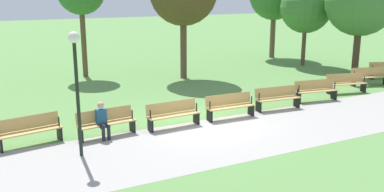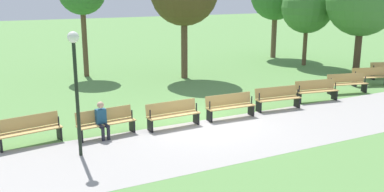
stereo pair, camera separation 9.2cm
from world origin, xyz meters
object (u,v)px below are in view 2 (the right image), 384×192
(tree_1, at_px, (362,1))
(lamp_post, at_px, (75,69))
(bench_1, at_px, (371,76))
(bench_4, at_px, (277,98))
(bench_2, at_px, (347,83))
(bench_6, at_px, (173,114))
(tree_2, at_px, (307,8))
(person_seated, at_px, (102,119))
(bench_8, at_px, (29,130))
(bench_5, at_px, (230,106))
(bench_7, at_px, (106,122))
(bench_3, at_px, (316,90))

(tree_1, xyz_separation_m, lamp_post, (17.16, 5.49, -1.52))
(lamp_post, bearing_deg, bench_1, -169.89)
(bench_4, distance_m, tree_1, 10.53)
(bench_2, bearing_deg, tree_1, -129.10)
(bench_6, bearing_deg, tree_2, -150.84)
(tree_1, distance_m, lamp_post, 18.08)
(person_seated, bearing_deg, tree_1, -170.63)
(bench_8, xyz_separation_m, tree_1, (-18.33, -3.86, 3.57))
(bench_5, height_order, bench_7, same)
(bench_2, height_order, lamp_post, lamp_post)
(bench_6, height_order, lamp_post, lamp_post)
(bench_2, xyz_separation_m, lamp_post, (12.79, 2.09, 2.05))
(bench_6, distance_m, bench_8, 4.68)
(bench_3, bearing_deg, bench_6, 13.00)
(bench_3, relative_size, person_seated, 1.64)
(bench_6, bearing_deg, lamp_post, 16.83)
(bench_3, bearing_deg, bench_1, -157.73)
(bench_2, distance_m, bench_7, 11.66)
(bench_7, relative_size, tree_2, 0.38)
(bench_8, relative_size, tree_1, 0.33)
(bench_3, height_order, lamp_post, lamp_post)
(bench_2, bearing_deg, bench_5, 20.43)
(person_seated, relative_size, tree_2, 0.23)
(bench_1, distance_m, bench_3, 4.68)
(bench_6, xyz_separation_m, person_seated, (2.50, 0.01, 0.16))
(bench_4, distance_m, person_seated, 7.18)
(bench_1, xyz_separation_m, person_seated, (14.06, 1.51, 0.16))
(bench_7, height_order, lamp_post, lamp_post)
(bench_2, xyz_separation_m, tree_1, (-4.38, -3.40, 3.57))
(bench_1, distance_m, tree_1, 5.01)
(bench_2, bearing_deg, bench_6, 18.58)
(bench_2, xyz_separation_m, person_seated, (11.80, 0.91, 0.16))
(bench_3, xyz_separation_m, tree_1, (-6.67, -3.86, 3.57))
(bench_3, height_order, bench_8, same)
(bench_8, xyz_separation_m, person_seated, (-2.16, 0.46, 0.16))
(bench_4, height_order, bench_7, same)
(bench_7, distance_m, person_seated, 0.28)
(bench_4, relative_size, tree_2, 0.38)
(person_seated, bearing_deg, bench_6, 174.64)
(bench_3, bearing_deg, person_seated, 12.09)
(bench_5, height_order, bench_8, same)
(bench_6, relative_size, bench_8, 0.98)
(bench_4, relative_size, bench_7, 1.00)
(bench_6, relative_size, person_seated, 1.60)
(bench_4, distance_m, bench_5, 2.34)
(bench_5, relative_size, bench_7, 0.99)
(bench_1, relative_size, bench_7, 1.01)
(bench_4, relative_size, lamp_post, 0.55)
(bench_1, xyz_separation_m, tree_1, (-2.11, -2.80, 3.57))
(person_seated, xyz_separation_m, tree_1, (-16.18, -4.32, 3.41))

